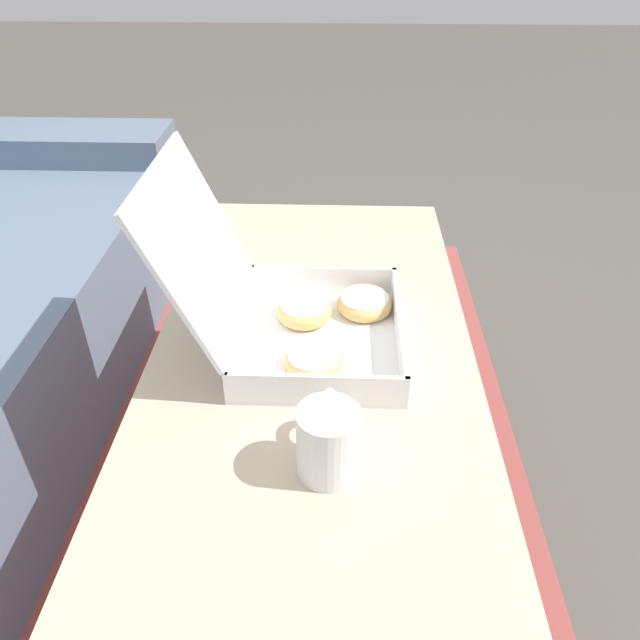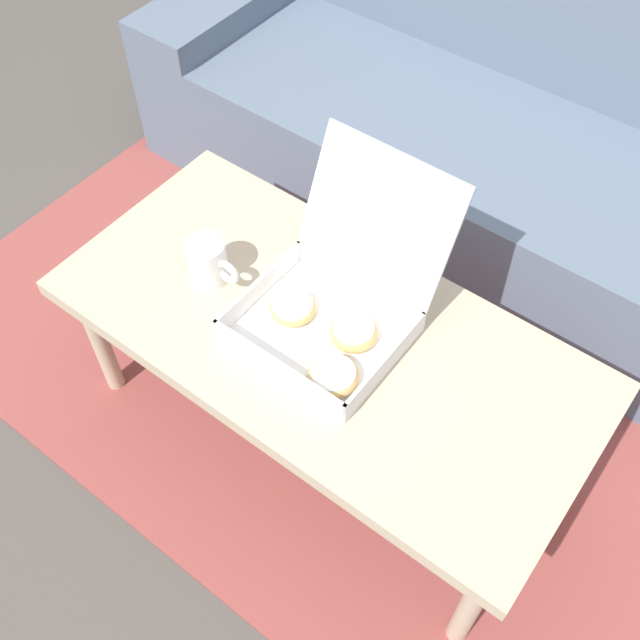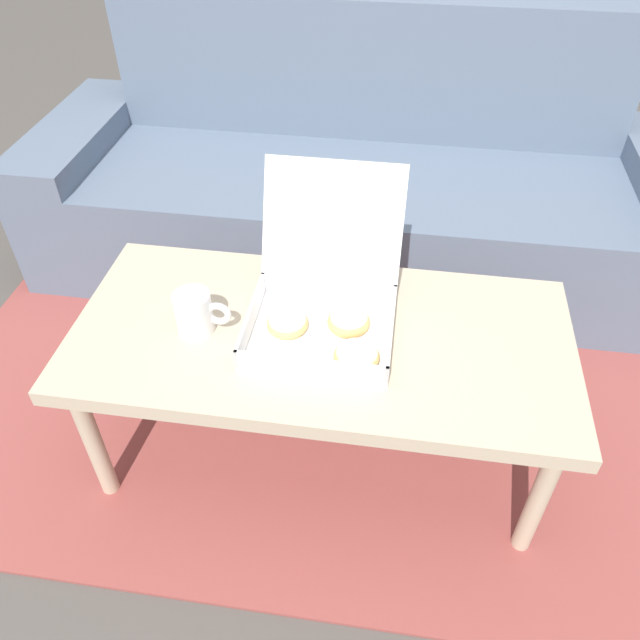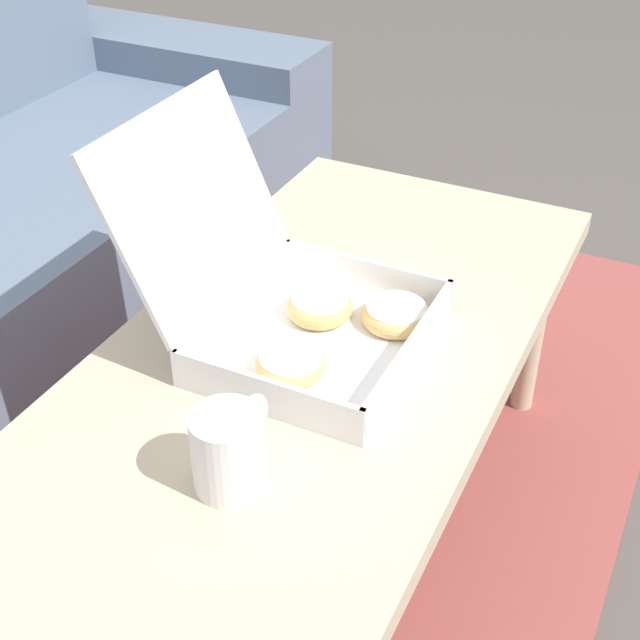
% 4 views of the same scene
% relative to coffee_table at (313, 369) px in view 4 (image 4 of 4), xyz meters
% --- Properties ---
extents(ground_plane, '(12.00, 12.00, 0.00)m').
position_rel_coffee_table_xyz_m(ground_plane, '(0.00, 0.16, -0.40)').
color(ground_plane, '#514C47').
extents(area_rug, '(2.41, 1.87, 0.01)m').
position_rel_coffee_table_xyz_m(area_rug, '(0.00, 0.46, -0.39)').
color(area_rug, '#994742').
rests_on(area_rug, ground_plane).
extents(coffee_table, '(1.18, 0.56, 0.44)m').
position_rel_coffee_table_xyz_m(coffee_table, '(0.00, 0.00, 0.00)').
color(coffee_table, '#C6B293').
rests_on(coffee_table, ground_plane).
extents(pastry_box, '(0.33, 0.40, 0.32)m').
position_rel_coffee_table_xyz_m(pastry_box, '(0.01, 0.03, 0.10)').
color(pastry_box, white).
rests_on(pastry_box, coffee_table).
extents(coffee_mug, '(0.13, 0.09, 0.10)m').
position_rel_coffee_table_xyz_m(coffee_mug, '(-0.29, -0.03, 0.10)').
color(coffee_mug, white).
rests_on(coffee_mug, coffee_table).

